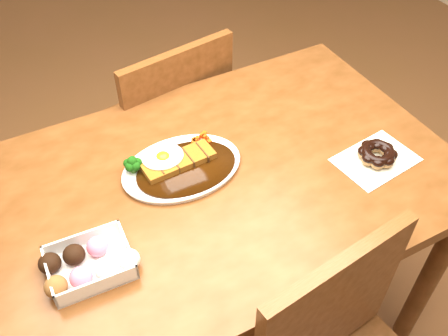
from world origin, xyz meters
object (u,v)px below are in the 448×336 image
katsu_curry_plate (179,165)px  pon_de_ring (377,154)px  donut_box (88,263)px  chair_far (165,130)px  table (223,200)px

katsu_curry_plate → pon_de_ring: bearing=-24.0°
katsu_curry_plate → donut_box: bearing=-147.7°
chair_far → katsu_curry_plate: chair_far is taller
chair_far → katsu_curry_plate: (-0.13, -0.47, 0.29)m
donut_box → table: bearing=17.0°
donut_box → pon_de_ring: (0.77, -0.02, -0.00)m
katsu_curry_plate → pon_de_ring: 0.52m
pon_de_ring → donut_box: bearing=178.3°
katsu_curry_plate → pon_de_ring: katsu_curry_plate is taller
donut_box → pon_de_ring: donut_box is taller
donut_box → pon_de_ring: size_ratio=0.91×
table → katsu_curry_plate: bearing=142.8°
chair_far → katsu_curry_plate: bearing=65.3°
table → donut_box: 0.43m
katsu_curry_plate → donut_box: katsu_curry_plate is taller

